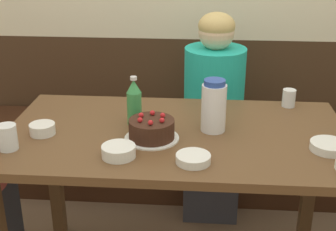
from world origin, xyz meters
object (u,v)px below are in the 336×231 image
Objects in this scene: bench_seat at (184,157)px; water_pitcher at (214,106)px; bowl_side_dish at (119,151)px; bowl_sauce_shallow at (42,129)px; glass_water_tall at (289,98)px; bowl_rice_small at (329,146)px; bowl_soup_white at (193,159)px; glass_tumbler_short at (8,137)px; soju_bottle at (134,102)px; person_grey_tee at (213,123)px; birthday_cake at (152,130)px.

bench_seat is 1.04m from water_pitcher.
bowl_sauce_shallow is (-0.34, 0.17, 0.00)m from bowl_side_dish.
bowl_side_dish is (-0.19, -1.06, 0.57)m from bench_seat.
bowl_sauce_shallow is at bearing -120.78° from bench_seat.
bowl_side_dish is 1.54× the size of glass_water_tall.
bowl_soup_white is at bearing -164.82° from bowl_rice_small.
bowl_side_dish is at bearing -3.72° from glass_tumbler_short.
glass_tumbler_short reaches higher than bowl_side_dish.
water_pitcher is at bearing 17.03° from glass_tumbler_short.
bowl_side_dish is (-0.27, 0.02, 0.01)m from bowl_soup_white.
bowl_sauce_shallow is 1.05× the size of glass_tumbler_short.
glass_water_tall reaches higher than bowl_side_dish.
soju_bottle is at bearing 166.02° from bowl_rice_small.
bowl_rice_small is at bearing -19.13° from water_pitcher.
bowl_side_dish is at bearing -142.67° from water_pitcher.
soju_bottle is 1.67× the size of bowl_soup_white.
bowl_side_dish is at bearing -100.30° from bench_seat.
water_pitcher is at bearing -139.72° from glass_water_tall.
glass_water_tall is at bearing 20.74° from soju_bottle.
bowl_rice_small is 1.37× the size of bowl_sauce_shallow.
glass_water_tall is 0.07× the size of person_grey_tee.
bowl_soup_white is 1.55× the size of glass_water_tall.
person_grey_tee is at bearing 84.53° from bowl_soup_white.
birthday_cake is 0.18m from soju_bottle.
birthday_cake is 0.71m from glass_water_tall.
person_grey_tee is (-0.41, 0.77, -0.25)m from bowl_rice_small.
bowl_soup_white is at bearing -5.47° from person_grey_tee.
bowl_side_dish is at bearing -171.71° from bowl_rice_small.
bench_seat is 24.74× the size of glass_tumbler_short.
person_grey_tee is (0.01, 0.62, -0.34)m from water_pitcher.
birthday_cake is 0.27m from water_pitcher.
person_grey_tee is at bearing 67.91° from bowl_side_dish.
soju_bottle reaches higher than bench_seat.
glass_water_tall is (0.35, 0.30, -0.06)m from water_pitcher.
bowl_sauce_shallow is at bearing 162.46° from bowl_soup_white.
glass_tumbler_short is (-1.11, -0.53, 0.01)m from glass_water_tall.
water_pitcher reaches higher than bench_seat.
soju_bottle is (-0.18, -0.76, 0.65)m from bench_seat.
soju_bottle is 0.42m from bowl_soup_white.
bowl_rice_small is 0.78m from bowl_side_dish.
bowl_sauce_shallow is at bearing -159.37° from glass_water_tall.
glass_water_tall is at bearing 54.05° from bowl_soup_white.
birthday_cake is 0.19m from bowl_side_dish.
birthday_cake is (-0.09, -0.90, 0.59)m from bench_seat.
water_pitcher reaches higher than glass_tumbler_short.
bowl_side_dish reaches higher than bench_seat.
bowl_soup_white is 0.52m from bowl_rice_small.
bowl_soup_white is at bearing -4.95° from bowl_side_dish.
soju_bottle is at bearing 173.10° from water_pitcher.
water_pitcher is 2.11× the size of bowl_sauce_shallow.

